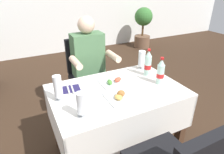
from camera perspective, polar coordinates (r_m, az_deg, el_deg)
main_dining_table at (r=1.84m, az=1.40°, el=-8.33°), size 1.16×0.77×0.73m
chair_far_diner_seat at (r=2.46m, az=-7.05°, el=1.02°), size 0.44×0.50×0.97m
seated_diner_far at (r=2.30m, az=-6.40°, el=3.49°), size 0.50×0.46×1.26m
plate_near_camera at (r=1.62m, az=2.45°, el=-5.70°), size 0.23×0.23×0.07m
plate_far_diner at (r=1.85m, az=0.22°, el=-1.31°), size 0.23×0.23×0.05m
beer_glass_left at (r=1.60m, az=-15.42°, el=-3.18°), size 0.07×0.07×0.22m
beer_glass_middle at (r=1.38m, az=-8.86°, el=-8.03°), size 0.07×0.07×0.20m
beer_glass_right at (r=2.14m, az=8.63°, el=4.95°), size 0.07×0.07×0.20m
cola_bottle_primary at (r=1.99m, az=10.40°, el=3.74°), size 0.07×0.07×0.28m
cola_bottle_secondary at (r=1.85m, az=13.93°, el=1.30°), size 0.07×0.07×0.26m
napkin_cutlery_set at (r=1.78m, az=-12.06°, el=-3.41°), size 0.18×0.19×0.01m
potted_plant_corner at (r=5.21m, az=9.00°, el=14.58°), size 0.45×0.45×1.00m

